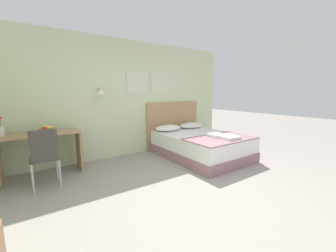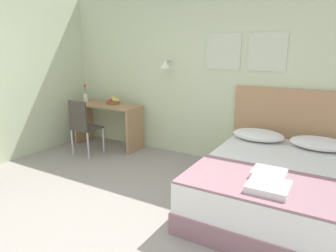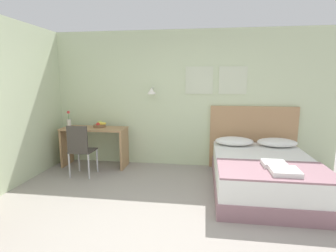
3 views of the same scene
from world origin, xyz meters
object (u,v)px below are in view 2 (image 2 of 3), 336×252
Objects in this scene: folded_towel_near_foot at (269,173)px; desk at (108,117)px; pillow_right at (319,143)px; folded_towel_mid_bed at (268,187)px; headboard at (291,133)px; desk_chair at (82,124)px; flower_vase at (85,96)px; throw_blanket at (262,183)px; bed at (273,185)px; fruit_bowl at (113,102)px; pillow_left at (258,135)px.

desk is at bearing 158.28° from folded_towel_near_foot.
folded_towel_mid_bed is at bearing -100.86° from pillow_right.
headboard reaches higher than desk_chair.
headboard reaches higher than desk.
headboard is 5.00× the size of flower_vase.
desk_chair is at bearing -90.12° from desk.
folded_towel_mid_bed reaches higher than throw_blanket.
throw_blanket is 4.78× the size of folded_towel_near_foot.
throw_blanket is 0.15m from folded_towel_near_foot.
desk is 0.63m from flower_vase.
folded_towel_mid_bed is (0.09, -0.75, 0.32)m from bed.
desk_chair is at bearing 168.63° from folded_towel_near_foot.
flower_vase is (-3.60, 1.39, 0.35)m from throw_blanket.
fruit_bowl is 0.63m from flower_vase.
bed is 0.66m from throw_blanket.
throw_blanket is at bearing -100.70° from folded_towel_near_foot.
pillow_right is at bearing -0.42° from flower_vase.
desk is (-3.07, 0.78, 0.28)m from bed.
desk_chair is 0.74m from fruit_bowl.
folded_towel_mid_bed is at bearing -73.00° from pillow_left.
throw_blanket is at bearing -21.13° from flower_vase.
desk is at bearing -174.63° from headboard.
bed is at bearing 90.00° from throw_blanket.
headboard is 3.00m from fruit_bowl.
folded_towel_near_foot is 3.17m from desk_chair.
bed is 0.56m from folded_towel_near_foot.
headboard reaches higher than bed.
desk is 0.30m from fruit_bowl.
folded_towel_mid_bed is 3.51m from desk.
headboard is 2.36× the size of pillow_left.
headboard is at bearing 5.37° from desk.
fruit_bowl is (-3.36, 0.08, 0.22)m from pillow_right.
headboard is 1.11× the size of throw_blanket.
fruit_bowl is at bearing -175.68° from headboard.
flower_vase is (-3.60, -0.28, 0.28)m from headboard.
throw_blanket is 3.32m from fruit_bowl.
pillow_right is at bearing 9.74° from desk_chair.
fruit_bowl is at bearing 178.59° from pillow_right.
pillow_right is 2.12× the size of flower_vase.
headboard is 3.09m from desk.
desk_chair is at bearing -170.26° from pillow_right.
flower_vase is at bearing 130.17° from desk_chair.
desk reaches higher than pillow_right.
bed is 3.15m from fruit_bowl.
bed is 3.02× the size of pillow_right.
desk is (-3.45, 0.02, -0.06)m from pillow_right.
bed is at bearing 96.54° from folded_towel_mid_bed.
desk is 0.61m from desk_chair.
fruit_bowl is at bearing 4.91° from flower_vase.
bed is at bearing -15.78° from fruit_bowl.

